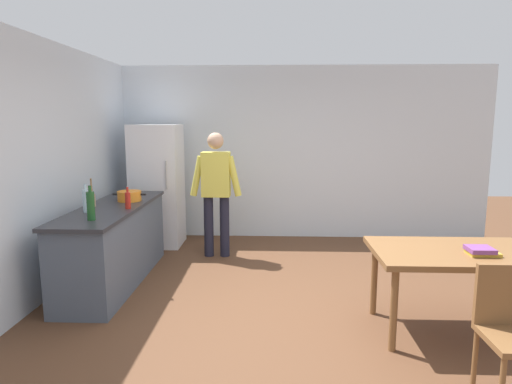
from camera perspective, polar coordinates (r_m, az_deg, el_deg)
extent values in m
plane|color=brown|center=(4.45, 4.48, -15.45)|extent=(14.00, 14.00, 0.00)
cube|color=silver|center=(7.06, 3.69, 5.06)|extent=(6.40, 0.12, 2.70)
cube|color=silver|center=(4.91, -27.34, 2.27)|extent=(0.12, 5.60, 2.70)
cube|color=#4C5666|center=(5.37, -17.82, -6.65)|extent=(0.60, 2.12, 0.86)
cube|color=#2D2D33|center=(5.27, -18.06, -1.93)|extent=(0.64, 2.20, 0.04)
cube|color=white|center=(6.74, -12.59, 0.81)|extent=(0.70, 0.64, 1.80)
cylinder|color=#B2B2B7|center=(6.33, -11.51, 2.15)|extent=(0.02, 0.02, 0.40)
cylinder|color=#1E1E2D|center=(6.13, -6.12, -4.41)|extent=(0.13, 0.13, 0.84)
cylinder|color=#1E1E2D|center=(6.10, -4.07, -4.44)|extent=(0.13, 0.13, 0.84)
cube|color=#D8CC4C|center=(5.99, -5.19, 2.29)|extent=(0.38, 0.22, 0.60)
sphere|color=tan|center=(5.95, -5.25, 6.59)|extent=(0.22, 0.22, 0.22)
cylinder|color=#D8CC4C|center=(5.99, -7.61, 2.05)|extent=(0.20, 0.09, 0.55)
cylinder|color=#D8CC4C|center=(5.92, -2.84, 2.05)|extent=(0.20, 0.09, 0.55)
cube|color=brown|center=(4.22, 24.31, -7.18)|extent=(1.40, 0.90, 0.05)
cylinder|color=brown|center=(3.84, 17.35, -14.31)|extent=(0.06, 0.06, 0.70)
cylinder|color=brown|center=(4.47, 15.00, -10.80)|extent=(0.06, 0.06, 0.70)
cylinder|color=brown|center=(4.87, 29.12, -9.99)|extent=(0.06, 0.06, 0.70)
cylinder|color=brown|center=(3.58, 26.38, -18.83)|extent=(0.04, 0.04, 0.45)
cube|color=brown|center=(3.48, 29.64, -11.39)|extent=(0.42, 0.04, 0.42)
cylinder|color=orange|center=(5.52, -16.01, -0.50)|extent=(0.28, 0.28, 0.12)
cube|color=black|center=(5.58, -17.68, -0.28)|extent=(0.06, 0.03, 0.02)
cube|color=black|center=(5.47, -14.33, -0.30)|extent=(0.06, 0.03, 0.02)
cylinder|color=tan|center=(5.29, -20.57, -1.04)|extent=(0.11, 0.11, 0.14)
cylinder|color=olive|center=(5.26, -20.44, 0.47)|extent=(0.02, 0.05, 0.22)
cylinder|color=olive|center=(5.25, -20.50, 0.45)|extent=(0.02, 0.04, 0.22)
cylinder|color=#B22319|center=(5.03, -16.20, -1.08)|extent=(0.06, 0.06, 0.18)
cylinder|color=#B22319|center=(5.01, -16.26, 0.27)|extent=(0.02, 0.02, 0.06)
cylinder|color=#1E5123|center=(4.55, -20.54, -1.70)|extent=(0.08, 0.08, 0.28)
cylinder|color=#1E5123|center=(4.53, -20.66, 0.41)|extent=(0.03, 0.03, 0.06)
cylinder|color=silver|center=(4.97, -21.07, -1.10)|extent=(0.07, 0.07, 0.24)
cylinder|color=silver|center=(4.95, -21.17, 0.61)|extent=(0.03, 0.03, 0.06)
cube|color=gold|center=(4.16, 27.23, -7.03)|extent=(0.24, 0.17, 0.03)
cube|color=#753D7F|center=(4.14, 26.93, -6.62)|extent=(0.20, 0.19, 0.04)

